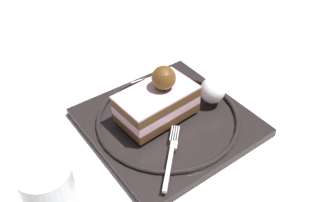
# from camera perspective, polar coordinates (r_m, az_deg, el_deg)

# --- Properties ---
(ground_plane) EXTENTS (2.40, 2.40, 0.00)m
(ground_plane) POSITION_cam_1_polar(r_m,az_deg,el_deg) (0.59, -3.18, -2.79)
(ground_plane) COLOR silver
(dessert_plate) EXTENTS (0.28, 0.28, 0.02)m
(dessert_plate) POSITION_cam_1_polar(r_m,az_deg,el_deg) (0.57, -0.00, -3.14)
(dessert_plate) COLOR black
(dessert_plate) RESTS_ON ground_plane
(cake_slice) EXTENTS (0.13, 0.10, 0.08)m
(cake_slice) POSITION_cam_1_polar(r_m,az_deg,el_deg) (0.55, -1.69, -0.01)
(cake_slice) COLOR brown
(cake_slice) RESTS_ON dessert_plate
(whipped_cream_dollop) EXTENTS (0.04, 0.04, 0.04)m
(whipped_cream_dollop) POSITION_cam_1_polar(r_m,az_deg,el_deg) (0.58, 7.10, 1.70)
(whipped_cream_dollop) COLOR white
(whipped_cream_dollop) RESTS_ON dessert_plate
(fork) EXTENTS (0.08, 0.10, 0.00)m
(fork) POSITION_cam_1_polar(r_m,az_deg,el_deg) (0.50, 0.49, -8.50)
(fork) COLOR silver
(fork) RESTS_ON dessert_plate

